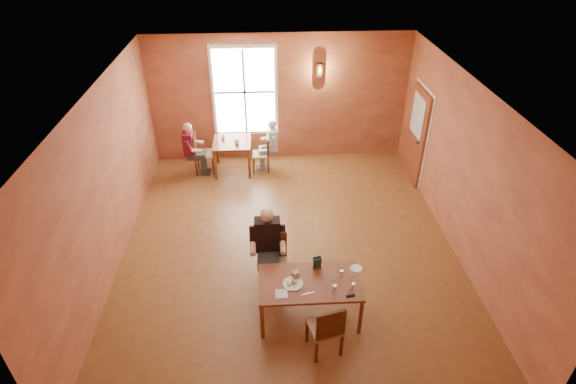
{
  "coord_description": "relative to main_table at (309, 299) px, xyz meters",
  "views": [
    {
      "loc": [
        -0.4,
        -6.43,
        5.38
      ],
      "look_at": [
        0.0,
        0.2,
        1.05
      ],
      "focal_mm": 28.0,
      "sensor_mm": 36.0,
      "label": 1
    }
  ],
  "objects": [
    {
      "name": "ground",
      "position": [
        -0.2,
        1.68,
        -0.35
      ],
      "size": [
        6.0,
        7.0,
        0.01
      ],
      "primitive_type": "cube",
      "color": "brown",
      "rests_on": "ground"
    },
    {
      "name": "wall_back",
      "position": [
        -0.2,
        5.18,
        1.15
      ],
      "size": [
        6.0,
        0.04,
        3.0
      ],
      "primitive_type": "cube",
      "color": "brown",
      "rests_on": "ground"
    },
    {
      "name": "wall_front",
      "position": [
        -0.2,
        -1.82,
        1.15
      ],
      "size": [
        6.0,
        0.04,
        3.0
      ],
      "primitive_type": "cube",
      "color": "brown",
      "rests_on": "ground"
    },
    {
      "name": "wall_left",
      "position": [
        -3.2,
        1.68,
        1.15
      ],
      "size": [
        0.04,
        7.0,
        3.0
      ],
      "primitive_type": "cube",
      "color": "brown",
      "rests_on": "ground"
    },
    {
      "name": "wall_right",
      "position": [
        2.8,
        1.68,
        1.15
      ],
      "size": [
        0.04,
        7.0,
        3.0
      ],
      "primitive_type": "cube",
      "color": "brown",
      "rests_on": "ground"
    },
    {
      "name": "ceiling",
      "position": [
        -0.2,
        1.68,
        2.65
      ],
      "size": [
        6.0,
        7.0,
        0.04
      ],
      "primitive_type": "cube",
      "color": "white",
      "rests_on": "wall_back"
    },
    {
      "name": "window",
      "position": [
        -1.0,
        5.13,
        1.35
      ],
      "size": [
        1.36,
        0.1,
        1.96
      ],
      "primitive_type": "cube",
      "color": "white",
      "rests_on": "wall_back"
    },
    {
      "name": "door",
      "position": [
        2.74,
        3.98,
        0.7
      ],
      "size": [
        0.12,
        1.04,
        2.1
      ],
      "primitive_type": "cube",
      "color": "maroon",
      "rests_on": "ground"
    },
    {
      "name": "wall_sconce",
      "position": [
        0.7,
        5.08,
        1.85
      ],
      "size": [
        0.16,
        0.16,
        0.28
      ],
      "primitive_type": "cylinder",
      "color": "brown",
      "rests_on": "wall_back"
    },
    {
      "name": "main_table",
      "position": [
        0.0,
        0.0,
        0.0
      ],
      "size": [
        1.5,
        0.84,
        0.7
      ],
      "primitive_type": null,
      "color": "brown",
      "rests_on": "ground"
    },
    {
      "name": "chair_diner_main",
      "position": [
        -0.5,
        0.65,
        0.13
      ],
      "size": [
        0.43,
        0.43,
        0.97
      ],
      "primitive_type": null,
      "rotation": [
        0.0,
        0.0,
        3.14
      ],
      "color": "#4C2D14",
      "rests_on": "ground"
    },
    {
      "name": "diner_main",
      "position": [
        -0.5,
        0.62,
        0.32
      ],
      "size": [
        0.54,
        0.54,
        1.34
      ],
      "primitive_type": null,
      "rotation": [
        0.0,
        0.0,
        3.14
      ],
      "color": "black",
      "rests_on": "ground"
    },
    {
      "name": "chair_empty",
      "position": [
        0.15,
        -0.62,
        0.11
      ],
      "size": [
        0.5,
        0.5,
        0.93
      ],
      "primitive_type": null,
      "rotation": [
        0.0,
        0.0,
        0.25
      ],
      "color": "#4C260F",
      "rests_on": "ground"
    },
    {
      "name": "plate_food",
      "position": [
        -0.25,
        -0.04,
        0.37
      ],
      "size": [
        0.35,
        0.35,
        0.04
      ],
      "primitive_type": "cylinder",
      "rotation": [
        0.0,
        0.0,
        -0.21
      ],
      "color": "silver",
      "rests_on": "main_table"
    },
    {
      "name": "sandwich",
      "position": [
        -0.2,
        0.09,
        0.4
      ],
      "size": [
        0.11,
        0.11,
        0.11
      ],
      "primitive_type": "cube",
      "rotation": [
        0.0,
        0.0,
        0.44
      ],
      "color": "#B3824F",
      "rests_on": "main_table"
    },
    {
      "name": "goblet_a",
      "position": [
        0.48,
        0.12,
        0.45
      ],
      "size": [
        0.1,
        0.1,
        0.2
      ],
      "primitive_type": null,
      "rotation": [
        0.0,
        0.0,
        -0.26
      ],
      "color": "white",
      "rests_on": "main_table"
    },
    {
      "name": "goblet_b",
      "position": [
        0.6,
        -0.15,
        0.45
      ],
      "size": [
        0.08,
        0.08,
        0.2
      ],
      "primitive_type": null,
      "rotation": [
        0.0,
        0.0,
        -0.03
      ],
      "color": "white",
      "rests_on": "main_table"
    },
    {
      "name": "goblet_c",
      "position": [
        0.34,
        -0.17,
        0.44
      ],
      "size": [
        0.1,
        0.1,
        0.18
      ],
      "primitive_type": null,
      "rotation": [
        0.0,
        0.0,
        -0.43
      ],
      "color": "white",
      "rests_on": "main_table"
    },
    {
      "name": "menu_stand",
      "position": [
        0.14,
        0.28,
        0.46
      ],
      "size": [
        0.14,
        0.09,
        0.21
      ],
      "primitive_type": "cube",
      "rotation": [
        0.0,
        0.0,
        0.24
      ],
      "color": "black",
      "rests_on": "main_table"
    },
    {
      "name": "knife",
      "position": [
        -0.05,
        -0.24,
        0.35
      ],
      "size": [
        0.19,
        0.06,
        0.0
      ],
      "primitive_type": "cube",
      "rotation": [
        0.0,
        0.0,
        0.25
      ],
      "color": "silver",
      "rests_on": "main_table"
    },
    {
      "name": "napkin",
      "position": [
        -0.42,
        -0.22,
        0.35
      ],
      "size": [
        0.18,
        0.18,
        0.01
      ],
      "primitive_type": "cube",
      "rotation": [
        0.0,
        0.0,
        -0.01
      ],
      "color": "silver",
      "rests_on": "main_table"
    },
    {
      "name": "side_plate",
      "position": [
        0.73,
        0.23,
        0.36
      ],
      "size": [
        0.22,
        0.22,
        0.01
      ],
      "primitive_type": "cylinder",
      "rotation": [
        0.0,
        0.0,
        0.29
      ],
      "color": "white",
      "rests_on": "main_table"
    },
    {
      "name": "sunglasses",
      "position": [
        0.54,
        -0.32,
        0.36
      ],
      "size": [
        0.13,
        0.06,
        0.02
      ],
      "primitive_type": "cube",
      "rotation": [
        0.0,
        0.0,
        0.17
      ],
      "color": "black",
      "rests_on": "main_table"
    },
    {
      "name": "second_table",
      "position": [
        -1.33,
        4.53,
        0.03
      ],
      "size": [
        0.86,
        0.86,
        0.76
      ],
      "primitive_type": null,
      "color": "brown",
      "rests_on": "ground"
    },
    {
      "name": "chair_diner_white",
      "position": [
        -0.68,
        4.53,
        0.07
      ],
      "size": [
        0.38,
        0.38,
        0.85
      ],
      "primitive_type": null,
      "rotation": [
        0.0,
        0.0,
        1.57
      ],
      "color": "brown",
      "rests_on": "ground"
    },
    {
      "name": "diner_white",
      "position": [
        -0.65,
        4.53,
        0.23
      ],
      "size": [
        0.47,
        0.47,
        1.17
      ],
      "primitive_type": null,
      "rotation": [
        0.0,
        0.0,
        1.57
      ],
      "color": "white",
      "rests_on": "ground"
    },
    {
      "name": "chair_diner_maroon",
      "position": [
        -1.98,
        4.53,
        0.13
      ],
      "size": [
        0.43,
        0.43,
        0.97
      ],
      "primitive_type": null,
      "rotation": [
        0.0,
        0.0,
        -1.57
      ],
      "color": "brown",
      "rests_on": "ground"
    },
    {
      "name": "diner_maroon",
      "position": [
        -2.01,
        4.53,
        0.26
      ],
      "size": [
        0.49,
        0.49,
        1.23
      ],
      "primitive_type": null,
      "rotation": [
        0.0,
        0.0,
        -1.57
      ],
      "color": "#4F0F15",
      "rests_on": "ground"
    },
    {
      "name": "cup_a",
      "position": [
        -1.21,
        4.39,
        0.45
      ],
      "size": [
        0.14,
        0.14,
        0.09
      ],
      "primitive_type": "imported",
      "rotation": [
        0.0,
        0.0,
        0.25
      ],
      "color": "silver",
      "rests_on": "second_table"
    },
    {
      "name": "cup_b",
      "position": [
        -1.54,
        4.65,
        0.45
      ],
      "size": [
        0.12,
        0.12,
        0.09
      ],
      "primitive_type": "imported",
      "rotation": [
        0.0,
        0.0,
        -0.27
      ],
      "color": "white",
      "rests_on": "second_table"
    }
  ]
}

